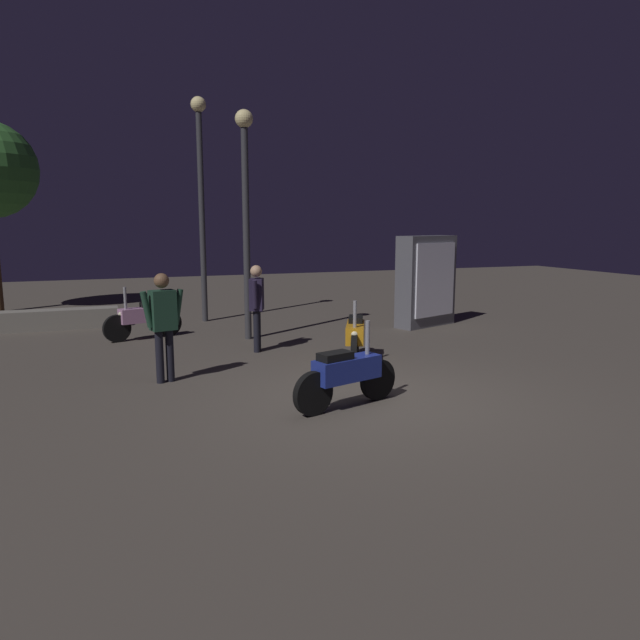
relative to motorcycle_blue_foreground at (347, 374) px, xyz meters
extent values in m
plane|color=#4C443D|center=(0.53, 0.19, -0.44)|extent=(40.00, 40.00, 0.00)
cylinder|color=black|center=(-0.52, -0.16, -0.16)|extent=(0.56, 0.26, 0.56)
cylinder|color=black|center=(0.53, 0.16, -0.16)|extent=(0.56, 0.26, 0.56)
cube|color=navy|center=(0.00, 0.00, 0.07)|extent=(1.00, 0.57, 0.30)
cube|color=black|center=(-0.19, -0.06, 0.27)|extent=(0.49, 0.36, 0.10)
cylinder|color=gray|center=(0.34, 0.10, 0.45)|extent=(0.07, 0.07, 0.45)
sphere|color=#F2EABF|center=(0.43, 0.13, 0.12)|extent=(0.12, 0.12, 0.12)
cylinder|color=black|center=(1.40, 2.83, -0.16)|extent=(0.33, 0.55, 0.56)
cylinder|color=black|center=(0.92, 1.84, -0.16)|extent=(0.33, 0.55, 0.56)
cube|color=orange|center=(1.16, 2.34, 0.07)|extent=(0.68, 0.99, 0.30)
cube|color=black|center=(1.25, 2.52, 0.27)|extent=(0.41, 0.50, 0.10)
cylinder|color=gray|center=(1.01, 2.02, 0.45)|extent=(0.08, 0.08, 0.45)
sphere|color=#F2EABF|center=(0.96, 1.93, 0.12)|extent=(0.12, 0.12, 0.12)
cylinder|color=black|center=(-1.63, 5.85, -0.16)|extent=(0.56, 0.26, 0.56)
cylinder|color=black|center=(-2.68, 5.53, -0.16)|extent=(0.56, 0.26, 0.56)
cube|color=#C68CB7|center=(-2.16, 5.69, 0.07)|extent=(1.00, 0.57, 0.30)
cube|color=black|center=(-1.97, 5.75, 0.27)|extent=(0.49, 0.36, 0.10)
cylinder|color=gray|center=(-2.49, 5.59, 0.45)|extent=(0.08, 0.08, 0.45)
sphere|color=#F2EABF|center=(-2.59, 5.56, 0.12)|extent=(0.12, 0.12, 0.12)
cylinder|color=black|center=(-2.01, 2.11, -0.04)|extent=(0.12, 0.12, 0.80)
cylinder|color=black|center=(-2.16, 2.07, -0.04)|extent=(0.12, 0.12, 0.80)
cube|color=#1E3F2D|center=(-2.09, 2.09, 0.66)|extent=(0.41, 0.33, 0.60)
sphere|color=brown|center=(-2.09, 2.09, 1.10)|extent=(0.22, 0.22, 0.22)
cylinder|color=#1E3F2D|center=(-1.85, 2.15, 0.69)|extent=(0.20, 0.13, 0.55)
cylinder|color=#1E3F2D|center=(-2.32, 2.02, 0.69)|extent=(0.20, 0.13, 0.55)
cylinder|color=black|center=(-0.21, 3.78, -0.05)|extent=(0.12, 0.12, 0.79)
cylinder|color=black|center=(-0.27, 3.63, -0.05)|extent=(0.12, 0.12, 0.79)
cube|color=#261E38|center=(-0.24, 3.70, 0.64)|extent=(0.35, 0.42, 0.59)
sphere|color=tan|center=(-0.24, 3.70, 1.07)|extent=(0.22, 0.22, 0.22)
cylinder|color=#261E38|center=(-0.15, 3.93, 0.67)|extent=(0.15, 0.20, 0.53)
cylinder|color=#261E38|center=(-0.33, 3.48, 0.67)|extent=(0.15, 0.20, 0.53)
cylinder|color=#38383D|center=(-0.11, 4.94, 1.70)|extent=(0.14, 0.14, 4.27)
sphere|color=#F9E59E|center=(-0.11, 4.94, 3.97)|extent=(0.36, 0.36, 0.36)
cylinder|color=#38383D|center=(-0.58, 7.52, 2.05)|extent=(0.14, 0.14, 4.97)
sphere|color=#F9E59E|center=(-0.58, 7.52, 4.68)|extent=(0.36, 0.36, 0.36)
cube|color=#595960|center=(4.16, 5.05, 0.61)|extent=(1.67, 1.02, 2.10)
cube|color=white|center=(4.26, 4.80, 0.66)|extent=(1.27, 0.50, 1.68)
cube|color=gray|center=(-3.95, 7.58, -0.21)|extent=(2.70, 0.50, 0.45)
camera|label=1|loc=(-2.90, -6.74, 1.93)|focal=32.69mm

